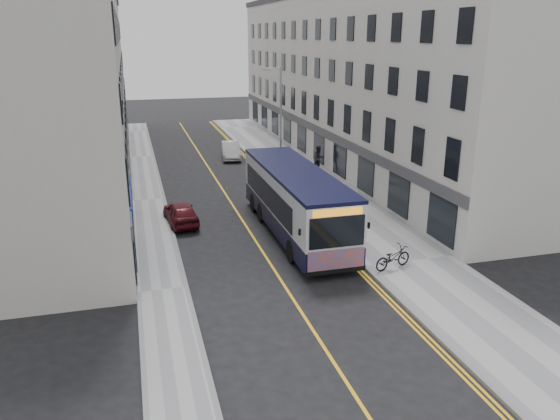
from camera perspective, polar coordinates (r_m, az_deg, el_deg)
ground at (r=24.84m, az=-0.79°, el=-5.99°), size 140.00×140.00×0.00m
pavement_east at (r=37.39m, az=3.85°, el=2.34°), size 4.50×64.00×0.12m
pavement_west at (r=35.44m, az=-13.61°, el=0.99°), size 2.00×64.00×0.12m
kerb_east at (r=36.73m, az=0.53°, el=2.10°), size 0.18×64.00×0.13m
kerb_west at (r=35.47m, az=-12.00°, el=1.13°), size 0.18×64.00×0.13m
road_centre_line at (r=35.90m, az=-5.63°, el=1.54°), size 0.12×64.00×0.01m
road_dbl_yellow_inner at (r=36.63m, az=-0.15°, el=1.96°), size 0.10×64.00×0.01m
road_dbl_yellow_outer at (r=36.68m, az=0.15°, el=1.98°), size 0.10×64.00×0.01m
terrace_east at (r=46.43m, az=6.59°, el=13.38°), size 6.00×46.00×13.00m
terrace_west at (r=43.26m, az=-20.16°, el=12.12°), size 6.00×46.00×13.00m
streetlamp at (r=37.74m, az=-0.04°, el=9.25°), size 1.32×0.18×8.00m
city_bus at (r=28.26m, az=1.61°, el=1.11°), size 2.79×11.96×3.47m
bicycle at (r=24.75m, az=11.71°, el=-4.88°), size 2.06×1.21×1.02m
pedestrian_near at (r=36.78m, az=2.79°, el=3.69°), size 0.79×0.66×1.85m
pedestrian_far at (r=41.49m, az=4.08°, el=5.38°), size 1.12×0.97×1.97m
car_white at (r=46.62m, az=-5.15°, el=6.24°), size 2.00×4.40×1.40m
car_maroon at (r=30.66m, az=-10.33°, el=-0.28°), size 1.89×3.93×1.29m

